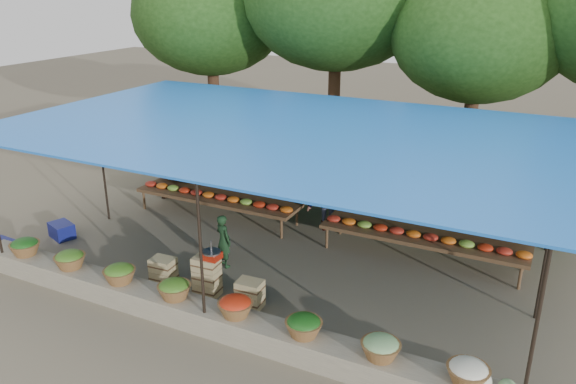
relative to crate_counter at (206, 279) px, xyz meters
The scene contains 16 objects.
ground 2.02m from the crate_counter, 70.01° to the left, with size 60.00×60.00×0.00m, color #665C4B.
stone_curb 1.12m from the crate_counter, 52.19° to the right, with size 10.60×0.55×0.40m, color #716B5A.
stall_canopy 3.13m from the crate_counter, 70.64° to the left, with size 10.80×6.60×2.82m.
produce_baskets 1.08m from the crate_counter, 56.50° to the right, with size 8.98×0.58×0.34m.
netting_backdrop 5.15m from the crate_counter, 82.28° to the left, with size 10.60×0.06×2.50m, color #204D1B.
tree_row 9.17m from the crate_counter, 81.54° to the left, with size 16.51×5.50×7.12m.
fruit_table_left 3.71m from the crate_counter, 119.32° to the left, with size 4.21×0.95×0.93m.
fruit_table_right 4.54m from the crate_counter, 45.30° to the left, with size 4.21×0.95×0.93m.
crate_counter is the anchor object (origin of this frame).
weighing_scale 0.57m from the crate_counter, ahead, with size 0.33×0.33×0.35m.
vendor_seated 1.17m from the crate_counter, 105.75° to the left, with size 0.41×0.27×1.11m, color #18351B.
customer_left 4.99m from the crate_counter, 133.07° to the left, with size 0.88×0.68×1.81m, color slate.
customer_mid 3.84m from the crate_counter, 76.74° to the left, with size 1.03×0.59×1.60m, color slate.
customer_right 6.12m from the crate_counter, 41.20° to the left, with size 0.91×0.38×1.55m, color slate.
blue_crate_front 4.79m from the crate_counter, behind, with size 0.55×0.40×0.33m, color navy.
blue_crate_back 4.35m from the crate_counter, behind, with size 0.57×0.41×0.34m, color navy.
Camera 1 is at (4.69, -9.27, 5.42)m, focal length 35.00 mm.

